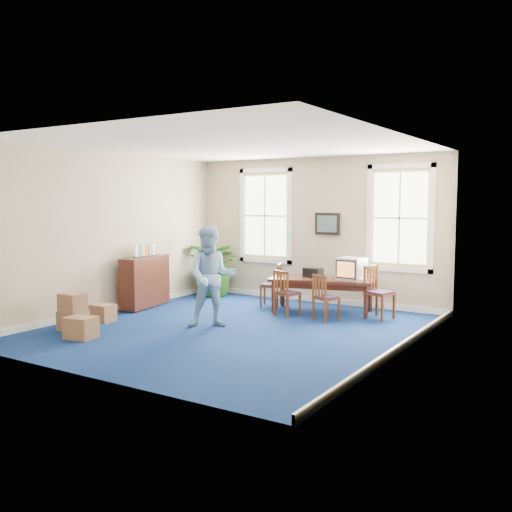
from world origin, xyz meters
The scene contains 25 objects.
floor centered at (0.00, 0.00, 0.00)m, with size 6.50×6.50×0.00m, color navy.
ceiling centered at (0.00, 0.00, 3.20)m, with size 6.50×6.50×0.00m, color white.
wall_back centered at (0.00, 3.25, 1.60)m, with size 6.50×6.50×0.00m, color tan.
wall_front centered at (0.00, -3.25, 1.60)m, with size 6.50×6.50×0.00m, color tan.
wall_left centered at (-3.00, 0.00, 1.60)m, with size 6.50×6.50×0.00m, color tan.
wall_right centered at (3.00, 0.00, 1.60)m, with size 6.50×6.50×0.00m, color tan.
baseboard_back centered at (0.00, 3.22, 0.06)m, with size 6.00×0.04×0.12m, color white.
baseboard_left centered at (-2.97, 0.00, 0.06)m, with size 0.04×6.50×0.12m, color white.
baseboard_right centered at (2.97, 0.00, 0.06)m, with size 0.04×6.50×0.12m, color white.
window_left centered at (-1.30, 3.23, 1.90)m, with size 1.40×0.12×2.20m, color white, non-canonical shape.
window_right centered at (1.90, 3.23, 1.90)m, with size 1.40×0.12×2.20m, color white, non-canonical shape.
wall_picture centered at (0.30, 3.20, 1.75)m, with size 0.58×0.06×0.48m, color black, non-canonical shape.
conference_table centered at (0.66, 2.23, 0.35)m, with size 2.05×0.93×0.70m, color #441C12, non-canonical shape.
crt_tv centered at (1.26, 2.27, 0.92)m, with size 0.48×0.53×0.44m, color #B7B7BC, non-canonical shape.
game_console centered at (1.54, 2.23, 0.72)m, with size 0.17×0.21×0.05m, color white.
equipment_bag centered at (0.43, 2.27, 0.79)m, with size 0.37×0.24×0.19m, color black.
chair_near_left centered at (0.24, 1.53, 0.45)m, with size 0.41×0.41×0.90m, color brown, non-canonical shape.
chair_near_right centered at (1.08, 1.53, 0.44)m, with size 0.40×0.40×0.88m, color brown, non-canonical shape.
chair_end_left centered at (-0.55, 2.23, 0.46)m, with size 0.41×0.41×0.92m, color brown, non-canonical shape.
chair_end_right centered at (1.87, 2.23, 0.50)m, with size 0.45×0.45×1.01m, color brown, non-canonical shape.
man centered at (-0.43, -0.04, 0.90)m, with size 0.88×0.68×1.81m, color #8AB6DB.
credenza centered at (-2.75, 0.72, 0.53)m, with size 0.38×1.35×1.06m, color #441C12.
brochure_rack centered at (-2.73, 0.72, 1.20)m, with size 0.11×0.64×0.28m, color #99999E, non-canonical shape.
potted_plant centered at (-2.32, 2.66, 0.77)m, with size 1.38×1.20×1.53m, color #1F5512.
cardboard_boxes centered at (-2.16, -1.47, 0.34)m, with size 1.19×1.19×0.68m, color #8E6242, non-canonical shape.
Camera 1 is at (5.61, -8.13, 2.27)m, focal length 40.00 mm.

